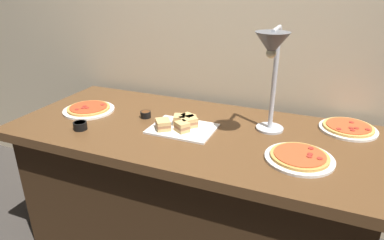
# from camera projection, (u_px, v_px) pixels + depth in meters

# --- Properties ---
(back_wall) EXTENTS (4.40, 0.04, 2.40)m
(back_wall) POSITION_uv_depth(u_px,v_px,m) (223.00, 30.00, 2.01)
(back_wall) COLOR #C6B593
(back_wall) RESTS_ON ground_plane
(buffet_table) EXTENTS (1.90, 0.84, 0.76)m
(buffet_table) POSITION_uv_depth(u_px,v_px,m) (191.00, 189.00, 1.90)
(buffet_table) COLOR brown
(buffet_table) RESTS_ON ground_plane
(heat_lamp) EXTENTS (0.15, 0.31, 0.53)m
(heat_lamp) POSITION_uv_depth(u_px,v_px,m) (272.00, 56.00, 1.47)
(heat_lamp) COLOR #B7BABF
(heat_lamp) RESTS_ON buffet_table
(pizza_plate_front) EXTENTS (0.29, 0.29, 0.03)m
(pizza_plate_front) POSITION_uv_depth(u_px,v_px,m) (348.00, 128.00, 1.73)
(pizza_plate_front) COLOR white
(pizza_plate_front) RESTS_ON buffet_table
(pizza_plate_center) EXTENTS (0.30, 0.30, 0.03)m
(pizza_plate_center) POSITION_uv_depth(u_px,v_px,m) (88.00, 109.00, 1.98)
(pizza_plate_center) COLOR white
(pizza_plate_center) RESTS_ON buffet_table
(pizza_plate_raised_stand) EXTENTS (0.30, 0.30, 0.03)m
(pizza_plate_raised_stand) POSITION_uv_depth(u_px,v_px,m) (299.00, 157.00, 1.45)
(pizza_plate_raised_stand) COLOR white
(pizza_plate_raised_stand) RESTS_ON buffet_table
(sandwich_platter) EXTENTS (0.33, 0.25, 0.06)m
(sandwich_platter) POSITION_uv_depth(u_px,v_px,m) (181.00, 125.00, 1.75)
(sandwich_platter) COLOR white
(sandwich_platter) RESTS_ON buffet_table
(sauce_cup_near) EXTENTS (0.07, 0.07, 0.04)m
(sauce_cup_near) POSITION_uv_depth(u_px,v_px,m) (80.00, 126.00, 1.74)
(sauce_cup_near) COLOR black
(sauce_cup_near) RESTS_ON buffet_table
(sauce_cup_far) EXTENTS (0.06, 0.06, 0.04)m
(sauce_cup_far) POSITION_uv_depth(u_px,v_px,m) (146.00, 114.00, 1.89)
(sauce_cup_far) COLOR black
(sauce_cup_far) RESTS_ON buffet_table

